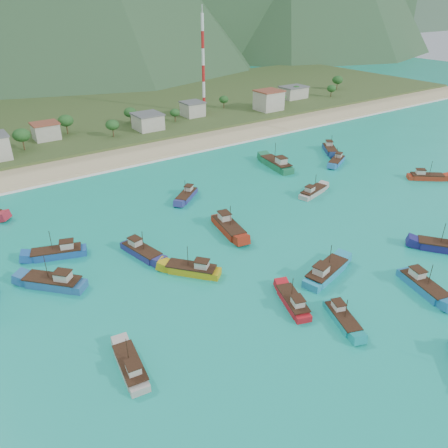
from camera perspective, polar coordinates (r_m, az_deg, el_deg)
ground at (r=80.21m, az=5.42°, el=-7.50°), size 600.00×600.00×0.00m
beach at (r=142.99m, az=-15.36°, el=8.01°), size 400.00×18.00×1.20m
land at (r=199.51m, az=-21.78°, el=12.56°), size 400.00×110.00×2.40m
surf_line at (r=134.54m, az=-13.90°, el=6.94°), size 400.00×2.50×0.08m
village at (r=164.91m, az=-15.64°, el=12.34°), size 211.35×30.74×7.80m
vegetation at (r=160.36m, az=-23.15°, el=10.78°), size 276.93×25.45×8.64m
radio_tower at (r=187.42m, az=-2.73°, el=20.01°), size 1.20×1.20×38.07m
boat_0 at (r=115.77m, az=11.54°, el=4.09°), size 10.09×5.24×5.72m
boat_2 at (r=74.92m, az=8.99°, el=-10.10°), size 5.57×9.56×5.42m
boat_4 at (r=132.54m, az=6.86°, el=7.73°), size 5.79×13.65×7.81m
boat_8 at (r=135.58m, az=24.88°, el=5.58°), size 9.41×8.46×5.79m
boat_9 at (r=88.64m, az=-10.72°, el=-3.59°), size 5.12×10.69×6.08m
boat_10 at (r=81.88m, az=-4.16°, el=-6.01°), size 8.97×9.83×6.09m
boat_13 at (r=139.57m, az=14.49°, el=7.91°), size 9.79×6.84×5.64m
boat_14 at (r=82.89m, az=13.17°, el=-6.21°), size 11.87×6.13×6.73m
boat_15 at (r=83.81m, az=-21.33°, el=-7.16°), size 10.19×10.54×6.69m
boat_16 at (r=92.66m, az=-20.87°, el=-3.58°), size 11.04×6.43×6.26m
boat_19 at (r=64.70m, az=-12.09°, el=-17.82°), size 3.98×9.64×5.53m
boat_21 at (r=111.80m, az=-4.91°, el=3.68°), size 9.08×8.05×5.56m
boat_23 at (r=95.66m, az=0.59°, el=-0.46°), size 5.44×12.07×6.88m
boat_25 at (r=73.43m, az=15.17°, el=-11.82°), size 5.38×9.04×5.13m
boat_26 at (r=85.02m, az=24.59°, el=-7.41°), size 5.70×10.88×6.17m
boat_28 at (r=149.72m, az=13.65°, el=9.40°), size 8.59×10.41×6.22m
boat_29 at (r=99.24m, az=26.83°, el=-2.69°), size 9.10×10.73×6.47m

